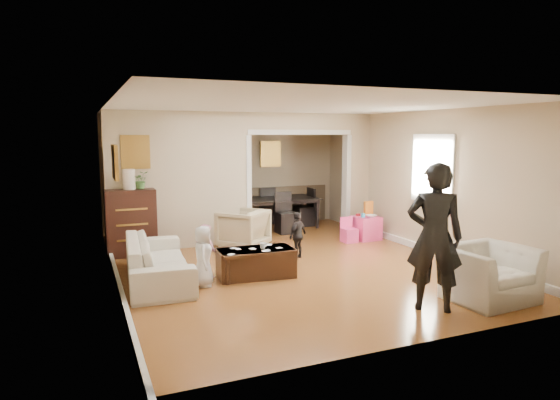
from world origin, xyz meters
name	(u,v)px	position (x,y,z in m)	size (l,w,h in m)	color
floor	(285,262)	(0.00, 0.00, 0.00)	(7.00, 7.00, 0.00)	#A3642A
partition_left	(181,180)	(-1.38, 1.80, 1.30)	(2.75, 0.18, 2.60)	tan
partition_right	(356,174)	(2.48, 1.80, 1.30)	(0.55, 0.18, 2.60)	tan
partition_header	(299,122)	(1.10, 1.80, 2.42)	(2.22, 0.18, 0.35)	tan
window_pane	(433,169)	(2.73, -0.40, 1.55)	(0.03, 0.95, 1.10)	white
framed_art_partition	(135,152)	(-2.20, 1.70, 1.85)	(0.45, 0.03, 0.55)	brown
framed_art_sofa_wall	(115,162)	(-2.71, -0.60, 1.80)	(0.03, 0.55, 0.40)	brown
framed_art_alcove	(270,154)	(1.10, 3.44, 1.70)	(0.45, 0.03, 0.55)	brown
sofa	(158,260)	(-2.14, -0.23, 0.32)	(2.20, 0.86, 0.64)	beige
armchair_back	(243,229)	(-0.32, 1.28, 0.37)	(0.80, 0.82, 0.75)	#C6B289
armchair_front	(487,273)	(1.73, -2.73, 0.35)	(1.08, 0.95, 0.70)	beige
dresser	(131,222)	(-2.34, 1.56, 0.60)	(0.87, 0.49, 1.19)	black
table_lamp	(129,179)	(-2.34, 1.56, 1.37)	(0.22, 0.22, 0.36)	beige
potted_plant	(141,180)	(-2.14, 1.56, 1.35)	(0.29, 0.25, 0.32)	#3E6A2F
coffee_table	(256,263)	(-0.73, -0.58, 0.22)	(1.15, 0.57, 0.43)	#341E10
coffee_cup	(263,246)	(-0.63, -0.63, 0.48)	(0.11, 0.11, 0.10)	silver
play_table	(366,228)	(2.28, 1.05, 0.24)	(0.50, 0.50, 0.48)	#E63C80
cereal_box	(368,208)	(2.40, 1.15, 0.63)	(0.20, 0.07, 0.30)	gold
cyan_cup	(363,215)	(2.18, 1.00, 0.52)	(0.08, 0.08, 0.08)	#2596BA
toy_block	(358,215)	(2.16, 1.17, 0.50)	(0.08, 0.06, 0.05)	red
play_bowl	(371,216)	(2.33, 0.93, 0.50)	(0.21, 0.21, 0.05)	white
dining_table	(275,213)	(1.01, 2.92, 0.35)	(1.98, 1.10, 0.70)	black
adult_person	(434,237)	(0.82, -2.75, 0.92)	(0.67, 0.44, 1.84)	black
child_kneel_a	(203,256)	(-1.58, -0.73, 0.44)	(0.43, 0.28, 0.88)	silver
child_kneel_b	(206,250)	(-1.43, -0.28, 0.41)	(0.40, 0.31, 0.81)	pink
child_toddler	(298,235)	(0.32, 0.17, 0.41)	(0.48, 0.20, 0.82)	black
craft_papers	(256,249)	(-0.73, -0.58, 0.43)	(0.92, 0.50, 0.00)	white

